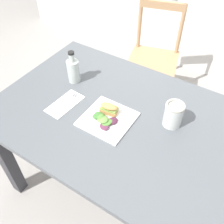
{
  "coord_description": "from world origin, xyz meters",
  "views": [
    {
      "loc": [
        0.53,
        -0.7,
        1.68
      ],
      "look_at": [
        0.05,
        0.05,
        0.76
      ],
      "focal_mm": 41.09,
      "sensor_mm": 36.0,
      "label": 1
    }
  ],
  "objects_px": {
    "fork_on_napkin": "(67,102)",
    "dining_table": "(119,131)",
    "bottle_cold_brew": "(74,71)",
    "sandwich_half_front": "(109,108)",
    "chair_wooden_far": "(154,58)",
    "mason_jar_iced_tea": "(173,115)",
    "plate_lunch": "(108,119)"
  },
  "relations": [
    {
      "from": "fork_on_napkin",
      "to": "dining_table",
      "type": "bearing_deg",
      "value": 13.3
    },
    {
      "from": "fork_on_napkin",
      "to": "bottle_cold_brew",
      "type": "xyz_separation_m",
      "value": [
        -0.08,
        0.17,
        0.06
      ]
    },
    {
      "from": "sandwich_half_front",
      "to": "bottle_cold_brew",
      "type": "bearing_deg",
      "value": 159.31
    },
    {
      "from": "sandwich_half_front",
      "to": "bottle_cold_brew",
      "type": "height_order",
      "value": "bottle_cold_brew"
    },
    {
      "from": "dining_table",
      "to": "fork_on_napkin",
      "type": "relative_size",
      "value": 7.01
    },
    {
      "from": "bottle_cold_brew",
      "to": "chair_wooden_far",
      "type": "bearing_deg",
      "value": 82.03
    },
    {
      "from": "sandwich_half_front",
      "to": "fork_on_napkin",
      "type": "relative_size",
      "value": 0.5
    },
    {
      "from": "chair_wooden_far",
      "to": "fork_on_napkin",
      "type": "height_order",
      "value": "chair_wooden_far"
    },
    {
      "from": "dining_table",
      "to": "mason_jar_iced_tea",
      "type": "height_order",
      "value": "mason_jar_iced_tea"
    },
    {
      "from": "dining_table",
      "to": "mason_jar_iced_tea",
      "type": "xyz_separation_m",
      "value": [
        0.24,
        0.09,
        0.18
      ]
    },
    {
      "from": "sandwich_half_front",
      "to": "fork_on_napkin",
      "type": "distance_m",
      "value": 0.24
    },
    {
      "from": "plate_lunch",
      "to": "mason_jar_iced_tea",
      "type": "relative_size",
      "value": 1.87
    },
    {
      "from": "fork_on_napkin",
      "to": "bottle_cold_brew",
      "type": "bearing_deg",
      "value": 116.34
    },
    {
      "from": "dining_table",
      "to": "chair_wooden_far",
      "type": "bearing_deg",
      "value": 104.18
    },
    {
      "from": "bottle_cold_brew",
      "to": "mason_jar_iced_tea",
      "type": "height_order",
      "value": "bottle_cold_brew"
    },
    {
      "from": "dining_table",
      "to": "bottle_cold_brew",
      "type": "bearing_deg",
      "value": 164.9
    },
    {
      "from": "plate_lunch",
      "to": "chair_wooden_far",
      "type": "bearing_deg",
      "value": 101.54
    },
    {
      "from": "fork_on_napkin",
      "to": "bottle_cold_brew",
      "type": "height_order",
      "value": "bottle_cold_brew"
    },
    {
      "from": "dining_table",
      "to": "mason_jar_iced_tea",
      "type": "distance_m",
      "value": 0.31
    },
    {
      "from": "chair_wooden_far",
      "to": "plate_lunch",
      "type": "xyz_separation_m",
      "value": [
        0.21,
        -1.03,
        0.3
      ]
    },
    {
      "from": "plate_lunch",
      "to": "sandwich_half_front",
      "type": "relative_size",
      "value": 2.57
    },
    {
      "from": "dining_table",
      "to": "sandwich_half_front",
      "type": "relative_size",
      "value": 13.91
    },
    {
      "from": "dining_table",
      "to": "bottle_cold_brew",
      "type": "relative_size",
      "value": 6.8
    },
    {
      "from": "plate_lunch",
      "to": "mason_jar_iced_tea",
      "type": "bearing_deg",
      "value": 27.76
    },
    {
      "from": "dining_table",
      "to": "chair_wooden_far",
      "type": "xyz_separation_m",
      "value": [
        -0.25,
        0.97,
        -0.17
      ]
    },
    {
      "from": "dining_table",
      "to": "bottle_cold_brew",
      "type": "height_order",
      "value": "bottle_cold_brew"
    },
    {
      "from": "chair_wooden_far",
      "to": "mason_jar_iced_tea",
      "type": "distance_m",
      "value": 1.07
    },
    {
      "from": "chair_wooden_far",
      "to": "sandwich_half_front",
      "type": "relative_size",
      "value": 9.29
    },
    {
      "from": "sandwich_half_front",
      "to": "chair_wooden_far",
      "type": "bearing_deg",
      "value": 101.04
    },
    {
      "from": "bottle_cold_brew",
      "to": "dining_table",
      "type": "bearing_deg",
      "value": -15.1
    },
    {
      "from": "sandwich_half_front",
      "to": "mason_jar_iced_tea",
      "type": "relative_size",
      "value": 0.73
    },
    {
      "from": "plate_lunch",
      "to": "sandwich_half_front",
      "type": "height_order",
      "value": "sandwich_half_front"
    }
  ]
}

